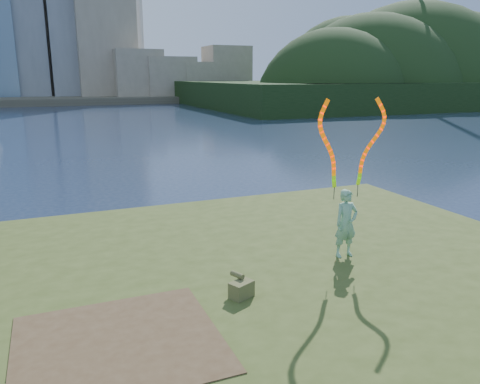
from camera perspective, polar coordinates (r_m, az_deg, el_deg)
name	(u,v)px	position (r m, az deg, el deg)	size (l,w,h in m)	color
ground	(194,286)	(11.65, -5.68, -11.33)	(320.00, 320.00, 0.00)	#1A2843
grassy_knoll	(227,317)	(9.55, -1.60, -15.01)	(20.00, 18.00, 0.80)	#384819
dirt_patch	(119,343)	(8.10, -14.58, -17.38)	(3.20, 3.00, 0.02)	#47331E
far_shore	(60,98)	(105.25, -21.13, 10.69)	(320.00, 40.00, 1.20)	#4B4637
wooded_hill	(407,102)	(94.03, 19.67, 10.25)	(78.00, 50.00, 63.00)	black
woman_with_ribbons	(347,198)	(11.11, 12.91, -0.74)	(2.05, 0.39, 4.01)	#1C7442
canvas_bag	(241,288)	(9.22, 0.14, -11.67)	(0.53, 0.60, 0.43)	#454E26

